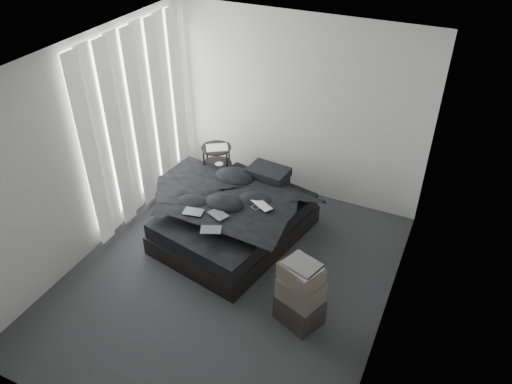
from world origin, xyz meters
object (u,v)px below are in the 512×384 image
at_px(laptop, 259,202).
at_px(side_stand, 217,171).
at_px(box_lower, 299,309).
at_px(bed, 235,229).

height_order(laptop, side_stand, side_stand).
bearing_deg(side_stand, box_lower, -42.05).
relative_size(bed, box_lower, 4.14).
bearing_deg(side_stand, laptop, -38.20).
relative_size(laptop, box_lower, 0.66).
bearing_deg(bed, laptop, 7.50).
xyz_separation_m(bed, box_lower, (1.26, -0.96, 0.04)).
distance_m(bed, side_stand, 1.06).
xyz_separation_m(laptop, side_stand, (-1.02, 0.81, -0.30)).
bearing_deg(bed, side_stand, 142.29).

